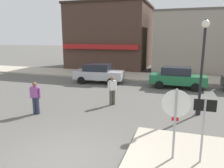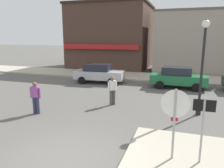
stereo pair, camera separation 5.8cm
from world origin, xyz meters
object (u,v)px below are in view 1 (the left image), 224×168
at_px(stop_sign, 175,115).
at_px(one_way_sign, 203,124).
at_px(parked_car_nearest, 98,73).
at_px(pedestrian_crossing_near, 35,97).
at_px(parked_car_second, 177,77).
at_px(lamp_post, 203,54).
at_px(pedestrian_crossing_far, 112,90).

bearing_deg(stop_sign, one_way_sign, 1.96).
relative_size(stop_sign, one_way_sign, 1.10).
xyz_separation_m(stop_sign, parked_car_nearest, (-6.43, 10.35, -0.71)).
bearing_deg(parked_car_nearest, pedestrian_crossing_near, -91.44).
bearing_deg(pedestrian_crossing_near, stop_sign, -19.72).
bearing_deg(parked_car_second, lamp_post, -78.53).
relative_size(stop_sign, parked_car_second, 0.57).
bearing_deg(parked_car_second, pedestrian_crossing_near, -128.95).
xyz_separation_m(parked_car_second, pedestrian_crossing_far, (-3.34, -5.46, 0.06)).
height_order(stop_sign, lamp_post, lamp_post).
xyz_separation_m(stop_sign, one_way_sign, (0.77, 0.03, -0.19)).
xyz_separation_m(parked_car_nearest, pedestrian_crossing_near, (-0.20, -7.97, 0.06)).
bearing_deg(one_way_sign, parked_car_nearest, 124.90).
bearing_deg(pedestrian_crossing_near, parked_car_second, 51.05).
relative_size(stop_sign, lamp_post, 0.51).
relative_size(stop_sign, pedestrian_crossing_near, 1.43).
bearing_deg(pedestrian_crossing_near, lamp_post, 17.02).
bearing_deg(lamp_post, pedestrian_crossing_near, -162.98).
xyz_separation_m(one_way_sign, parked_car_second, (-0.93, 10.36, -0.52)).
xyz_separation_m(one_way_sign, lamp_post, (0.22, 4.68, 1.63)).
distance_m(stop_sign, parked_car_nearest, 12.20).
relative_size(parked_car_nearest, pedestrian_crossing_far, 2.56).
distance_m(lamp_post, pedestrian_crossing_far, 4.96).
relative_size(one_way_sign, pedestrian_crossing_near, 1.30).
height_order(one_way_sign, pedestrian_crossing_far, one_way_sign).
height_order(one_way_sign, lamp_post, lamp_post).
bearing_deg(parked_car_second, one_way_sign, -84.88).
xyz_separation_m(lamp_post, parked_car_second, (-1.15, 5.68, -2.15)).
distance_m(lamp_post, pedestrian_crossing_near, 8.24).
bearing_deg(pedestrian_crossing_near, parked_car_nearest, 88.56).
relative_size(parked_car_nearest, parked_car_second, 1.02).
bearing_deg(parked_car_second, pedestrian_crossing_far, -121.42).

